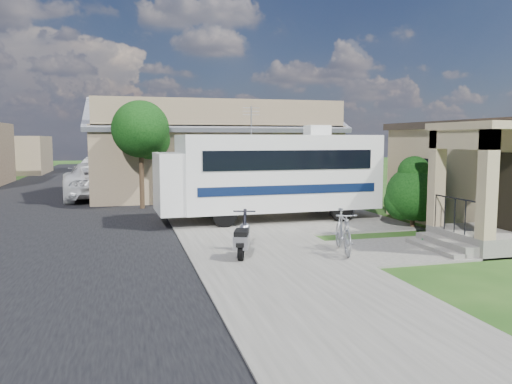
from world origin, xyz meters
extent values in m
plane|color=#173C10|center=(0.00, 0.00, 0.00)|extent=(120.00, 120.00, 0.00)
cube|color=black|center=(-7.50, 10.00, 0.01)|extent=(9.00, 80.00, 0.02)
cube|color=#5B5852|center=(-1.00, 10.00, 0.03)|extent=(4.00, 80.00, 0.06)
cube|color=#5B5852|center=(1.50, 4.50, 0.03)|extent=(7.00, 6.00, 0.05)
cube|color=#5B5852|center=(3.00, -1.00, 0.03)|extent=(4.00, 3.00, 0.05)
cube|color=black|center=(5.48, 2.70, 1.70)|extent=(0.04, 1.10, 1.20)
cube|color=black|center=(5.48, -1.30, 1.55)|extent=(0.04, 0.95, 2.10)
cube|color=#5B5852|center=(4.70, -1.30, 0.25)|extent=(1.60, 2.40, 0.50)
cube|color=#5B5852|center=(3.70, -1.30, 0.16)|extent=(0.40, 2.16, 0.32)
cube|color=#5B5852|center=(3.35, -1.30, 0.08)|extent=(0.35, 2.16, 0.16)
cube|color=tan|center=(4.08, -0.28, 1.85)|extent=(0.35, 0.35, 2.70)
cube|color=tan|center=(4.08, -2.33, 1.85)|extent=(0.35, 0.35, 2.70)
cube|color=tan|center=(4.08, -1.30, 2.95)|extent=(0.35, 2.40, 0.50)
cube|color=tan|center=(4.90, -1.30, 3.30)|extent=(2.10, 2.70, 0.20)
cylinder|color=black|center=(3.95, -1.30, 1.40)|extent=(0.04, 1.70, 0.04)
cube|color=#806F50|center=(0.00, 14.00, 1.80)|extent=(12.00, 8.00, 3.60)
cube|color=slate|center=(0.00, 12.00, 4.15)|extent=(12.50, 4.40, 1.78)
cube|color=slate|center=(0.00, 16.00, 4.15)|extent=(12.50, 4.40, 1.78)
cube|color=slate|center=(0.00, 14.00, 4.85)|extent=(12.50, 0.50, 0.22)
cube|color=#806F50|center=(0.00, 10.10, 4.15)|extent=(11.76, 0.20, 1.30)
cylinder|color=black|center=(-3.80, 9.00, 1.57)|extent=(0.20, 0.20, 3.15)
sphere|color=black|center=(-3.80, 9.00, 3.38)|extent=(2.40, 2.40, 2.40)
sphere|color=black|center=(-3.40, 9.20, 2.93)|extent=(1.68, 1.68, 1.68)
cylinder|color=black|center=(-3.80, 19.00, 1.65)|extent=(0.20, 0.20, 3.29)
sphere|color=black|center=(-3.80, 19.00, 3.53)|extent=(2.40, 2.40, 2.40)
sphere|color=black|center=(-3.40, 19.20, 3.06)|extent=(1.68, 1.68, 1.68)
cylinder|color=black|center=(-3.80, 28.00, 1.50)|extent=(0.20, 0.20, 3.01)
sphere|color=black|center=(-3.80, 28.00, 3.22)|extent=(2.40, 2.40, 2.40)
sphere|color=black|center=(-3.40, 28.20, 2.79)|extent=(1.68, 1.68, 1.68)
cube|color=silver|center=(0.90, 4.67, 1.78)|extent=(7.21, 2.82, 2.64)
cube|color=silver|center=(-3.06, 4.51, 1.47)|extent=(0.91, 2.44, 2.03)
cube|color=black|center=(-3.25, 4.50, 2.03)|extent=(0.15, 2.16, 0.91)
cube|color=black|center=(0.95, 3.38, 2.25)|extent=(6.05, 0.27, 0.66)
cube|color=black|center=(0.85, 5.95, 2.25)|extent=(6.05, 0.27, 0.66)
cube|color=#0A1634|center=(0.95, 3.38, 1.25)|extent=(6.40, 0.28, 0.30)
cube|color=#0A1634|center=(0.85, 5.95, 1.25)|extent=(6.40, 0.28, 0.30)
cube|color=silver|center=(2.42, 4.73, 3.28)|extent=(0.84, 0.74, 0.36)
cylinder|color=#9A9AA1|center=(-0.12, 4.63, 3.61)|extent=(0.04, 0.04, 1.02)
cylinder|color=black|center=(-1.33, 3.46, 0.46)|extent=(0.82, 0.32, 0.81)
cylinder|color=black|center=(-1.42, 5.69, 0.46)|extent=(0.82, 0.32, 0.81)
cylinder|color=black|center=(2.93, 3.63, 0.46)|extent=(0.82, 0.32, 0.81)
cylinder|color=black|center=(2.84, 5.86, 0.46)|extent=(0.82, 0.32, 0.81)
cylinder|color=black|center=(4.74, 1.94, 0.36)|extent=(0.14, 0.14, 0.71)
sphere|color=black|center=(4.74, 1.94, 1.16)|extent=(1.78, 1.78, 1.78)
sphere|color=black|center=(5.10, 2.20, 1.52)|extent=(1.43, 1.43, 1.43)
sphere|color=black|center=(4.48, 2.11, 0.89)|extent=(1.25, 1.25, 1.25)
sphere|color=black|center=(4.92, 1.67, 0.80)|extent=(1.07, 1.07, 1.07)
sphere|color=black|center=(4.74, 1.94, 1.87)|extent=(1.07, 1.07, 1.07)
cylinder|color=black|center=(-1.84, -1.17, 0.29)|extent=(0.27, 0.48, 0.46)
cylinder|color=black|center=(-1.48, -0.07, 0.29)|extent=(0.27, 0.48, 0.46)
cube|color=#9A9AA1|center=(-1.67, -0.67, 0.35)|extent=(0.48, 0.65, 0.08)
cube|color=#9A9AA1|center=(-1.81, -1.07, 0.50)|extent=(0.52, 0.66, 0.31)
cube|color=black|center=(-1.79, -1.02, 0.71)|extent=(0.50, 0.70, 0.13)
cube|color=black|center=(-1.89, -1.32, 0.48)|extent=(0.25, 0.26, 0.10)
cylinder|color=black|center=(-1.50, -0.14, 0.71)|extent=(0.19, 0.36, 0.87)
sphere|color=#9A9AA1|center=(-1.48, -0.07, 0.64)|extent=(0.29, 0.29, 0.29)
sphere|color=black|center=(-1.45, 0.01, 0.64)|extent=(0.13, 0.13, 0.13)
cylinder|color=black|center=(-1.53, -0.22, 1.11)|extent=(0.56, 0.22, 0.04)
cube|color=black|center=(-1.48, -0.07, 0.42)|extent=(0.23, 0.32, 0.06)
imported|color=#9A9AA1|center=(0.88, -1.02, 0.55)|extent=(0.92, 1.91, 1.11)
imported|color=white|center=(-5.96, 13.58, 0.90)|extent=(3.69, 6.79, 1.81)
imported|color=white|center=(-6.22, 20.57, 0.90)|extent=(3.04, 6.37, 1.79)
cylinder|color=#136228|center=(3.69, -0.55, 0.09)|extent=(0.39, 0.39, 0.17)
camera|label=1|loc=(-4.47, -12.59, 2.96)|focal=35.00mm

